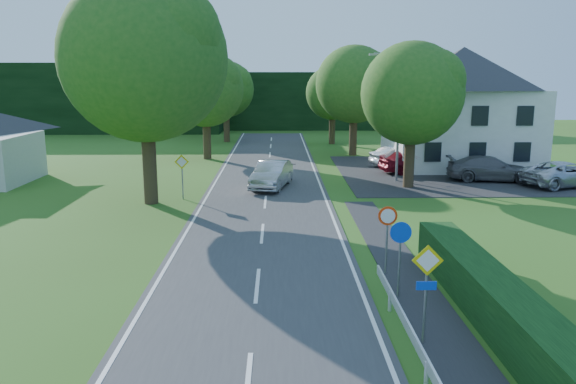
{
  "coord_description": "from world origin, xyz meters",
  "views": [
    {
      "loc": [
        0.67,
        -4.94,
        6.59
      ],
      "look_at": [
        1.12,
        19.63,
        1.48
      ],
      "focal_mm": 35.0,
      "sensor_mm": 36.0,
      "label": 1
    }
  ],
  "objects_px": {
    "moving_car": "(272,175)",
    "parked_car_silver_b": "(566,174)",
    "streetlight": "(397,111)",
    "parked_car_grey": "(490,169)",
    "parked_car_red": "(414,161)",
    "parked_car_silver_a": "(401,157)",
    "parasol": "(404,166)",
    "motorcycle": "(288,171)"
  },
  "relations": [
    {
      "from": "parked_car_grey",
      "to": "parked_car_red",
      "type": "bearing_deg",
      "value": 61.64
    },
    {
      "from": "streetlight",
      "to": "parked_car_grey",
      "type": "xyz_separation_m",
      "value": [
        6.08,
        -0.07,
        -3.65
      ]
    },
    {
      "from": "moving_car",
      "to": "parasol",
      "type": "relative_size",
      "value": 2.53
    },
    {
      "from": "moving_car",
      "to": "parked_car_silver_b",
      "type": "distance_m",
      "value": 17.7
    },
    {
      "from": "streetlight",
      "to": "parked_car_grey",
      "type": "bearing_deg",
      "value": -0.62
    },
    {
      "from": "moving_car",
      "to": "parked_car_silver_a",
      "type": "distance_m",
      "value": 12.17
    },
    {
      "from": "motorcycle",
      "to": "parked_car_grey",
      "type": "distance_m",
      "value": 12.82
    },
    {
      "from": "streetlight",
      "to": "parked_car_red",
      "type": "height_order",
      "value": "streetlight"
    },
    {
      "from": "parked_car_red",
      "to": "parked_car_silver_a",
      "type": "xyz_separation_m",
      "value": [
        -0.31,
        2.61,
        -0.06
      ]
    },
    {
      "from": "parked_car_grey",
      "to": "parked_car_silver_b",
      "type": "relative_size",
      "value": 0.99
    },
    {
      "from": "parked_car_silver_a",
      "to": "parked_car_grey",
      "type": "relative_size",
      "value": 0.85
    },
    {
      "from": "motorcycle",
      "to": "parked_car_red",
      "type": "distance_m",
      "value": 8.92
    },
    {
      "from": "streetlight",
      "to": "parked_car_silver_a",
      "type": "bearing_deg",
      "value": 73.76
    },
    {
      "from": "parked_car_grey",
      "to": "parked_car_silver_b",
      "type": "bearing_deg",
      "value": -108.46
    },
    {
      "from": "motorcycle",
      "to": "parked_car_silver_b",
      "type": "height_order",
      "value": "parked_car_silver_b"
    },
    {
      "from": "parked_car_silver_a",
      "to": "streetlight",
      "type": "bearing_deg",
      "value": 146.74
    },
    {
      "from": "parasol",
      "to": "parked_car_silver_b",
      "type": "bearing_deg",
      "value": -16.52
    },
    {
      "from": "parked_car_silver_b",
      "to": "parasol",
      "type": "relative_size",
      "value": 2.86
    },
    {
      "from": "parked_car_silver_a",
      "to": "parasol",
      "type": "height_order",
      "value": "parasol"
    },
    {
      "from": "streetlight",
      "to": "parasol",
      "type": "height_order",
      "value": "streetlight"
    },
    {
      "from": "parked_car_silver_a",
      "to": "parked_car_red",
      "type": "bearing_deg",
      "value": 169.77
    },
    {
      "from": "parked_car_red",
      "to": "parked_car_grey",
      "type": "distance_m",
      "value": 5.15
    },
    {
      "from": "streetlight",
      "to": "parked_car_grey",
      "type": "relative_size",
      "value": 1.5
    },
    {
      "from": "moving_car",
      "to": "parked_car_red",
      "type": "bearing_deg",
      "value": 40.86
    },
    {
      "from": "motorcycle",
      "to": "parked_car_red",
      "type": "relative_size",
      "value": 0.42
    },
    {
      "from": "parasol",
      "to": "parked_car_silver_a",
      "type": "bearing_deg",
      "value": 80.06
    },
    {
      "from": "motorcycle",
      "to": "parasol",
      "type": "relative_size",
      "value": 1.05
    },
    {
      "from": "moving_car",
      "to": "parked_car_silver_b",
      "type": "bearing_deg",
      "value": 13.42
    },
    {
      "from": "parked_car_grey",
      "to": "parasol",
      "type": "height_order",
      "value": "parasol"
    },
    {
      "from": "parked_car_silver_b",
      "to": "moving_car",
      "type": "bearing_deg",
      "value": 73.13
    },
    {
      "from": "parked_car_red",
      "to": "parked_car_silver_b",
      "type": "bearing_deg",
      "value": -135.05
    },
    {
      "from": "moving_car",
      "to": "parked_car_red",
      "type": "relative_size",
      "value": 1.01
    },
    {
      "from": "motorcycle",
      "to": "parasol",
      "type": "xyz_separation_m",
      "value": [
        7.49,
        -0.13,
        0.33
      ]
    },
    {
      "from": "streetlight",
      "to": "moving_car",
      "type": "height_order",
      "value": "streetlight"
    },
    {
      "from": "parked_car_silver_a",
      "to": "parasol",
      "type": "relative_size",
      "value": 2.39
    },
    {
      "from": "moving_car",
      "to": "parasol",
      "type": "distance_m",
      "value": 9.0
    },
    {
      "from": "streetlight",
      "to": "parked_car_red",
      "type": "relative_size",
      "value": 1.7
    },
    {
      "from": "parked_car_silver_a",
      "to": "parasol",
      "type": "distance_m",
      "value": 4.97
    },
    {
      "from": "parked_car_red",
      "to": "parked_car_silver_a",
      "type": "bearing_deg",
      "value": -6.24
    },
    {
      "from": "motorcycle",
      "to": "parked_car_red",
      "type": "xyz_separation_m",
      "value": [
        8.65,
        2.16,
        0.28
      ]
    },
    {
      "from": "parked_car_grey",
      "to": "streetlight",
      "type": "bearing_deg",
      "value": 97.55
    },
    {
      "from": "moving_car",
      "to": "parked_car_grey",
      "type": "bearing_deg",
      "value": 21.48
    }
  ]
}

